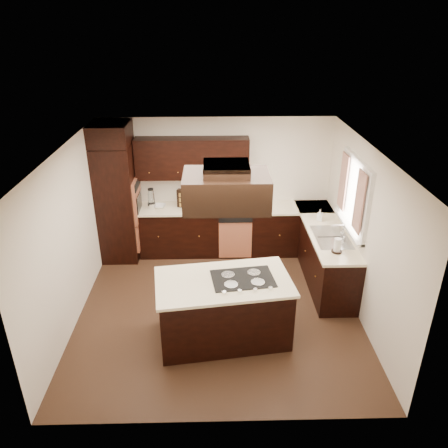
{
  "coord_description": "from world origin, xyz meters",
  "views": [
    {
      "loc": [
        -0.05,
        -5.54,
        4.09
      ],
      "look_at": [
        0.1,
        0.6,
        1.15
      ],
      "focal_mm": 35.0,
      "sensor_mm": 36.0,
      "label": 1
    }
  ],
  "objects_px": {
    "oven_column": "(118,203)",
    "range_hood": "(226,190)",
    "island": "(223,310)",
    "spice_rack": "(188,199)"
  },
  "relations": [
    {
      "from": "oven_column",
      "to": "range_hood",
      "type": "distance_m",
      "value": 3.13
    },
    {
      "from": "range_hood",
      "to": "oven_column",
      "type": "bearing_deg",
      "value": 129.74
    },
    {
      "from": "oven_column",
      "to": "island",
      "type": "bearing_deg",
      "value": -52.11
    },
    {
      "from": "oven_column",
      "to": "range_hood",
      "type": "xyz_separation_m",
      "value": [
        1.88,
        -2.25,
        1.1
      ]
    },
    {
      "from": "oven_column",
      "to": "island",
      "type": "distance_m",
      "value": 3.05
    },
    {
      "from": "range_hood",
      "to": "spice_rack",
      "type": "bearing_deg",
      "value": 104.94
    },
    {
      "from": "spice_rack",
      "to": "island",
      "type": "bearing_deg",
      "value": -55.54
    },
    {
      "from": "island",
      "to": "oven_column",
      "type": "bearing_deg",
      "value": 119.95
    },
    {
      "from": "island",
      "to": "spice_rack",
      "type": "relative_size",
      "value": 4.35
    },
    {
      "from": "island",
      "to": "spice_rack",
      "type": "height_order",
      "value": "spice_rack"
    }
  ]
}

